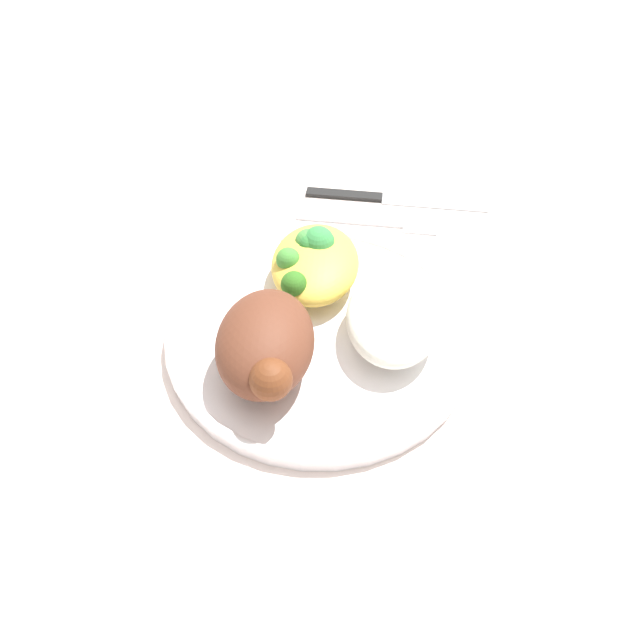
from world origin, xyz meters
The scene contains 7 objects.
ground_plane centered at (0.00, 0.00, 0.00)m, with size 2.00×2.00×0.00m, color silver.
plate centered at (0.00, 0.00, 0.01)m, with size 0.26×0.26×0.02m.
roasted_chicken centered at (0.05, -0.04, 0.05)m, with size 0.11×0.08×0.06m.
rice_pile centered at (0.00, 0.06, 0.04)m, with size 0.11×0.08×0.04m, color white.
mac_cheese_with_broccoli centered at (-0.06, -0.01, 0.04)m, with size 0.10×0.08×0.05m.
fork centered at (-0.16, 0.04, 0.00)m, with size 0.02×0.14×0.01m.
knife centered at (-0.20, 0.04, 0.00)m, with size 0.02×0.19×0.01m.
Camera 1 is at (0.42, 0.04, 0.49)m, focal length 41.92 mm.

